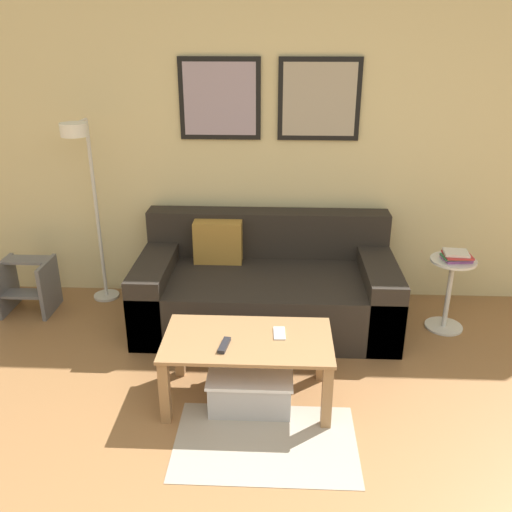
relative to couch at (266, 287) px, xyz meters
The scene contains 11 objects.
wall_back 1.16m from the couch, 60.36° to the left, with size 5.60×0.09×2.55m.
area_rug 1.37m from the couch, 88.26° to the right, with size 0.97×0.62×0.01m, color #A39989.
couch is the anchor object (origin of this frame).
coffee_table 0.97m from the couch, 94.43° to the right, with size 0.96×0.52×0.41m.
storage_bin 0.98m from the couch, 93.34° to the right, with size 0.49×0.44×0.22m.
floor_lamp 1.54m from the couch, behind, with size 0.20×0.45×1.45m.
side_table 1.32m from the couch, ahead, with size 0.32×0.32×0.55m.
book_stack 1.37m from the couch, ahead, with size 0.21×0.18×0.06m.
remote_control 1.09m from the couch, 100.62° to the right, with size 0.04×0.15×0.02m, color #232328.
cell_phone 0.93m from the couch, 83.37° to the right, with size 0.07×0.14×0.01m, color silver.
step_stool 1.84m from the couch, behind, with size 0.37×0.34×0.41m.
Camera 1 is at (-0.19, -1.08, 2.03)m, focal length 38.00 mm.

